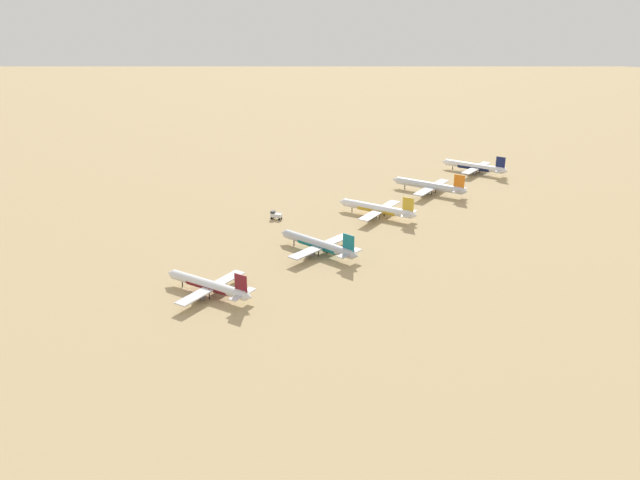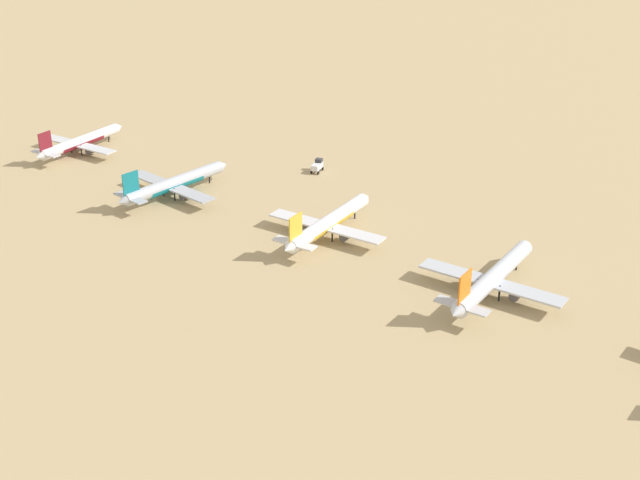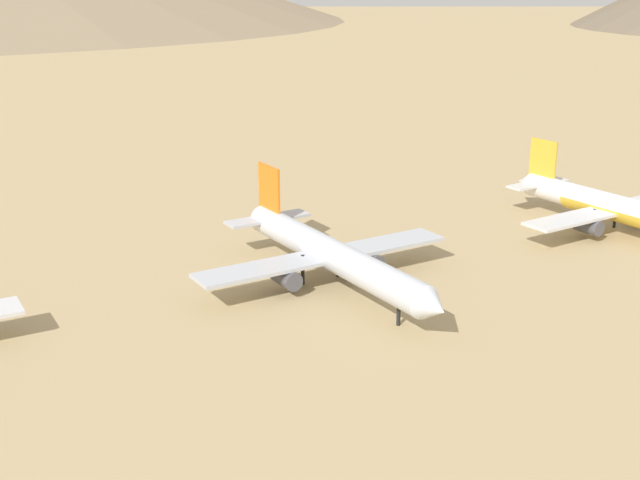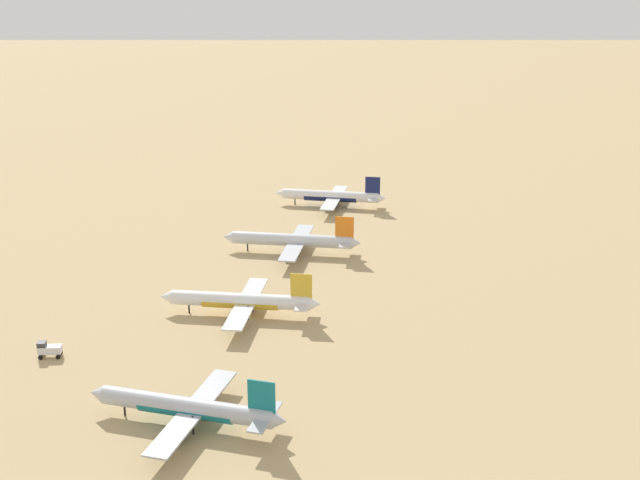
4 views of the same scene
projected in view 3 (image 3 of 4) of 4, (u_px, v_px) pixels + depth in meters
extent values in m
plane|color=tan|center=(616.00, 228.00, 128.90)|extent=(1800.00, 1800.00, 0.00)
cylinder|color=silver|center=(332.00, 254.00, 103.52)|extent=(37.58, 4.89, 3.96)
cone|color=silver|center=(434.00, 308.00, 87.00)|extent=(3.43, 3.96, 3.88)
cone|color=silver|center=(258.00, 216.00, 119.87)|extent=(3.00, 3.63, 3.56)
cube|color=orange|center=(269.00, 191.00, 115.40)|extent=(5.74, 0.51, 7.29)
cube|color=#B6BBC5|center=(268.00, 219.00, 117.22)|extent=(3.64, 12.58, 0.37)
cube|color=#B6BBC5|center=(325.00, 256.00, 105.00)|extent=(6.09, 35.53, 0.47)
cylinder|color=#4C4C54|center=(368.00, 260.00, 107.89)|extent=(4.43, 2.50, 2.40)
cylinder|color=#4C4C54|center=(286.00, 277.00, 101.65)|extent=(4.43, 2.50, 2.40)
cylinder|color=black|center=(399.00, 309.00, 92.73)|extent=(0.46, 0.46, 3.98)
cylinder|color=black|center=(338.00, 262.00, 107.72)|extent=(0.46, 0.46, 3.98)
cylinder|color=black|center=(303.00, 270.00, 105.01)|extent=(0.46, 0.46, 3.98)
cylinder|color=white|center=(620.00, 208.00, 124.65)|extent=(36.09, 5.66, 3.79)
cone|color=white|center=(525.00, 182.00, 140.05)|extent=(2.97, 3.56, 3.41)
cube|color=gold|center=(543.00, 161.00, 135.81)|extent=(5.50, 0.63, 6.99)
cube|color=silver|center=(538.00, 184.00, 137.55)|extent=(3.81, 12.13, 0.36)
cube|color=silver|center=(611.00, 210.00, 126.04)|extent=(6.75, 34.16, 0.45)
cylinder|color=#4C4C54|center=(639.00, 214.00, 128.95)|extent=(4.31, 2.51, 2.30)
cylinder|color=#4C4C54|center=(588.00, 226.00, 122.71)|extent=(4.31, 2.51, 2.30)
cylinder|color=black|center=(615.00, 216.00, 128.69)|extent=(0.44, 0.44, 3.81)
cylinder|color=black|center=(593.00, 221.00, 125.99)|extent=(0.44, 0.44, 3.81)
cylinder|color=gold|center=(619.00, 210.00, 124.73)|extent=(19.94, 4.82, 3.80)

